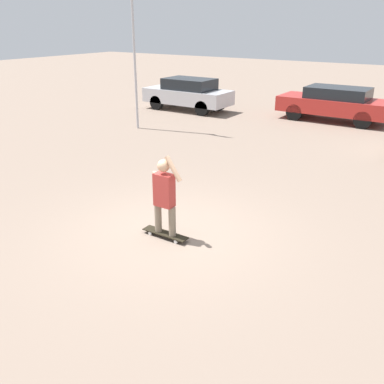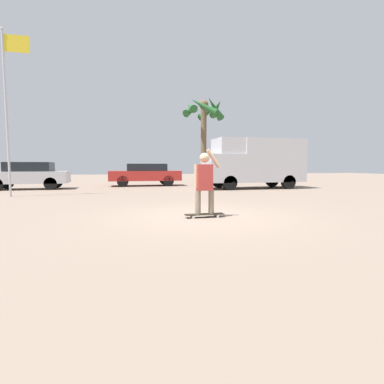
# 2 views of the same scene
# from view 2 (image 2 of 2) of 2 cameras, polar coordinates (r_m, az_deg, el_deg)

# --- Properties ---
(ground_plane) EXTENTS (80.00, 80.00, 0.00)m
(ground_plane) POSITION_cam_2_polar(r_m,az_deg,el_deg) (7.74, 1.91, -4.57)
(ground_plane) COLOR gray
(skateboard) EXTENTS (0.99, 0.23, 0.09)m
(skateboard) POSITION_cam_2_polar(r_m,az_deg,el_deg) (7.51, 2.41, -4.30)
(skateboard) COLOR black
(skateboard) RESTS_ON ground_plane
(person_skateboarder) EXTENTS (0.67, 0.24, 1.62)m
(person_skateboarder) POSITION_cam_2_polar(r_m,az_deg,el_deg) (7.42, 2.42, 2.37)
(person_skateboarder) COLOR gray
(person_skateboarder) RESTS_ON skateboard
(camper_van) EXTENTS (5.62, 2.13, 2.81)m
(camper_van) POSITION_cam_2_polar(r_m,az_deg,el_deg) (17.60, 11.82, 5.69)
(camper_van) COLOR black
(camper_van) RESTS_ON ground_plane
(parked_car_red) EXTENTS (4.56, 1.77, 1.43)m
(parked_car_red) POSITION_cam_2_polar(r_m,az_deg,el_deg) (19.67, -8.90, 3.43)
(parked_car_red) COLOR black
(parked_car_red) RESTS_ON ground_plane
(parked_car_silver) EXTENTS (4.18, 1.70, 1.49)m
(parked_car_silver) POSITION_cam_2_polar(r_m,az_deg,el_deg) (18.80, -28.71, 2.87)
(parked_car_silver) COLOR black
(parked_car_silver) RESTS_ON ground_plane
(palm_tree_near_van) EXTENTS (3.71, 3.71, 7.05)m
(palm_tree_near_van) POSITION_cam_2_polar(r_m,az_deg,el_deg) (26.43, 2.35, 14.41)
(palm_tree_near_van) COLOR brown
(palm_tree_near_van) RESTS_ON ground_plane
(flagpole) EXTENTS (1.04, 0.12, 6.84)m
(flagpole) POSITION_cam_2_polar(r_m,az_deg,el_deg) (14.88, -31.60, 14.71)
(flagpole) COLOR #B7B7BC
(flagpole) RESTS_ON ground_plane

